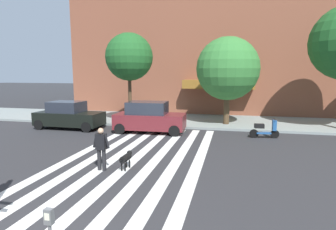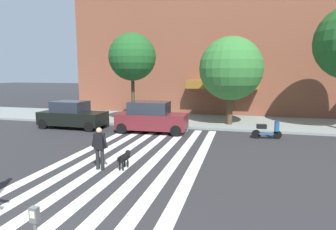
# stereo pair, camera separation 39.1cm
# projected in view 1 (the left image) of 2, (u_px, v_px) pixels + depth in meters

# --- Properties ---
(ground_plane) EXTENTS (160.00, 160.00, 0.00)m
(ground_plane) POSITION_uv_depth(u_px,v_px,m) (135.00, 159.00, 12.23)
(ground_plane) COLOR #2B2B2D
(sidewalk_far) EXTENTS (80.00, 6.00, 0.15)m
(sidewalk_far) POSITION_uv_depth(u_px,v_px,m) (178.00, 120.00, 21.81)
(sidewalk_far) COLOR gray
(sidewalk_far) RESTS_ON ground_plane
(crosswalk_stripes) EXTENTS (5.85, 13.30, 0.01)m
(crosswalk_stripes) POSITION_uv_depth(u_px,v_px,m) (136.00, 159.00, 12.23)
(crosswalk_stripes) COLOR silver
(crosswalk_stripes) RESTS_ON ground_plane
(parked_car_near_curb) EXTENTS (4.43, 1.98, 1.80)m
(parked_car_near_curb) POSITION_uv_depth(u_px,v_px,m) (69.00, 116.00, 18.75)
(parked_car_near_curb) COLOR black
(parked_car_near_curb) RESTS_ON ground_plane
(parked_car_behind_first) EXTENTS (4.36, 2.07, 1.91)m
(parked_car_behind_first) POSITION_uv_depth(u_px,v_px,m) (149.00, 118.00, 17.51)
(parked_car_behind_first) COLOR maroon
(parked_car_behind_first) RESTS_ON ground_plane
(parked_scooter) EXTENTS (1.63, 0.54, 1.11)m
(parked_scooter) POSITION_uv_depth(u_px,v_px,m) (265.00, 130.00, 16.04)
(parked_scooter) COLOR black
(parked_scooter) RESTS_ON ground_plane
(street_tree_nearest) EXTENTS (3.33, 3.33, 6.29)m
(street_tree_nearest) POSITION_uv_depth(u_px,v_px,m) (129.00, 57.00, 19.77)
(street_tree_nearest) COLOR #4C3823
(street_tree_nearest) RESTS_ON sidewalk_far
(street_tree_middle) EXTENTS (4.28, 4.28, 5.95)m
(street_tree_middle) POSITION_uv_depth(u_px,v_px,m) (228.00, 69.00, 19.16)
(street_tree_middle) COLOR #4C3823
(street_tree_middle) RESTS_ON sidewalk_far
(pedestrian_dog_walker) EXTENTS (0.71, 0.26, 1.64)m
(pedestrian_dog_walker) POSITION_uv_depth(u_px,v_px,m) (101.00, 147.00, 10.64)
(pedestrian_dog_walker) COLOR black
(pedestrian_dog_walker) RESTS_ON ground_plane
(dog_on_leash) EXTENTS (0.29, 0.99, 0.65)m
(dog_on_leash) POSITION_uv_depth(u_px,v_px,m) (126.00, 158.00, 10.85)
(dog_on_leash) COLOR black
(dog_on_leash) RESTS_ON ground_plane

